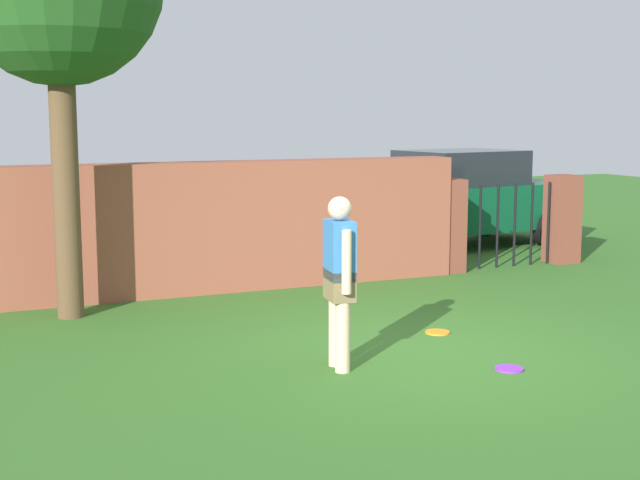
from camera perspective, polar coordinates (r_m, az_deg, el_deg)
ground_plane at (r=8.98m, az=5.85°, el=-7.22°), size 40.00×40.00×0.00m
brick_wall at (r=11.75m, az=-9.72°, el=0.68°), size 8.28×0.50×1.74m
person at (r=8.19m, az=1.26°, el=-2.22°), size 0.27×0.54×1.62m
fence_gate at (r=14.01m, az=11.88°, el=1.12°), size 2.58×0.44×1.40m
car at (r=16.02m, az=9.00°, el=2.65°), size 4.41×2.40×1.72m
frisbee_purple at (r=8.55m, az=12.06°, el=-8.09°), size 0.27×0.27×0.02m
frisbee_orange at (r=9.79m, az=7.56°, el=-5.89°), size 0.27×0.27×0.02m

